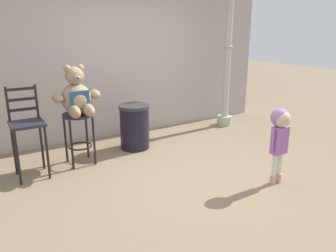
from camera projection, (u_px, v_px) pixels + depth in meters
name	position (u px, v px, depth m)	size (l,w,h in m)	color
ground_plane	(187.00, 175.00, 4.44)	(24.00, 24.00, 0.00)	#826C53
building_wall	(117.00, 34.00, 5.76)	(6.02, 0.30, 3.53)	#AC9F9E
bar_stool_with_teddy	(79.00, 128.00, 4.68)	(0.42, 0.42, 0.74)	#1F222B
teddy_bear	(77.00, 97.00, 4.52)	(0.65, 0.59, 0.67)	#987E61
child_walking	(280.00, 130.00, 4.02)	(0.31, 0.24, 0.96)	pink
trash_bin	(135.00, 127.00, 5.33)	(0.49, 0.49, 0.72)	black
lamppost	(227.00, 73.00, 6.41)	(0.29, 0.29, 2.64)	#A4B197
bar_chair_empty	(27.00, 127.00, 4.23)	(0.41, 0.41, 1.19)	#1F222B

